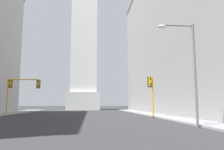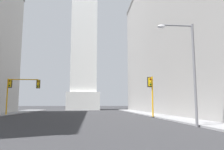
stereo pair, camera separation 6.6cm
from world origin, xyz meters
name	(u,v)px [view 2 (the right image)]	position (x,y,z in m)	size (l,w,h in m)	color
sidewalk_right	(184,118)	(12.62, 23.09, 0.07)	(5.00, 76.95, 0.15)	gray
building_right	(216,26)	(23.34, 33.10, 15.00)	(20.77, 60.04, 29.99)	gray
traffic_light_mid_left	(19,87)	(-8.74, 33.07, 4.19)	(4.91, 0.52, 5.50)	orange
traffic_light_mid_right	(151,90)	(9.84, 26.33, 3.45)	(0.80, 0.52, 5.22)	orange
street_lamp	(188,62)	(9.43, 14.57, 4.84)	(2.87, 0.36, 7.85)	slate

